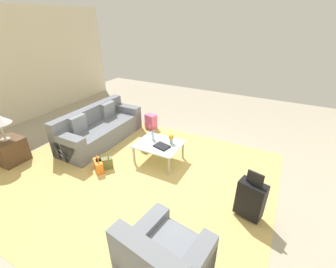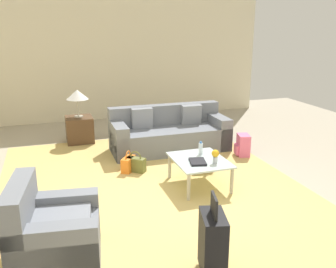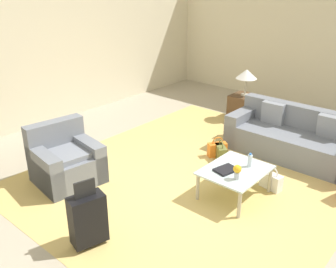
{
  "view_description": "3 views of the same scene",
  "coord_description": "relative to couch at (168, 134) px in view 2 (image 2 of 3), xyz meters",
  "views": [
    {
      "loc": [
        -1.68,
        3.03,
        2.8
      ],
      "look_at": [
        0.0,
        -0.17,
        0.9
      ],
      "focal_mm": 24.0,
      "sensor_mm": 36.0,
      "label": 1
    },
    {
      "loc": [
        -4.42,
        1.57,
        2.35
      ],
      "look_at": [
        -0.0,
        0.12,
        0.98
      ],
      "focal_mm": 40.0,
      "sensor_mm": 36.0,
      "label": 2
    },
    {
      "loc": [
        -3.65,
        -2.79,
        2.89
      ],
      "look_at": [
        -0.14,
        0.27,
        0.91
      ],
      "focal_mm": 40.0,
      "sensor_mm": 36.0,
      "label": 3
    }
  ],
  "objects": [
    {
      "name": "handbag_olive",
      "position": [
        -0.95,
        0.88,
        -0.17
      ],
      "size": [
        0.32,
        0.33,
        0.36
      ],
      "color": "olive",
      "rests_on": "ground"
    },
    {
      "name": "ground_plane",
      "position": [
        -2.19,
        0.6,
        -0.3
      ],
      "size": [
        12.0,
        12.0,
        0.0
      ],
      "primitive_type": "plane",
      "color": "#A89E89"
    },
    {
      "name": "flower_vase",
      "position": [
        -2.01,
        -0.05,
        0.25
      ],
      "size": [
        0.11,
        0.11,
        0.21
      ],
      "color": "#B2B7BC",
      "rests_on": "coffee_table"
    },
    {
      "name": "area_rug",
      "position": [
        -1.59,
        0.8,
        -0.29
      ],
      "size": [
        5.2,
        4.4,
        0.01
      ],
      "primitive_type": "cube",
      "color": "tan",
      "rests_on": "ground"
    },
    {
      "name": "table_lamp",
      "position": [
        1.01,
        1.6,
        0.68
      ],
      "size": [
        0.44,
        0.44,
        0.56
      ],
      "color": "#ADA899",
      "rests_on": "side_table"
    },
    {
      "name": "handbag_orange",
      "position": [
        -0.89,
        0.99,
        -0.17
      ],
      "size": [
        0.34,
        0.3,
        0.36
      ],
      "color": "orange",
      "rests_on": "ground"
    },
    {
      "name": "handbag_white",
      "position": [
        -1.27,
        -0.21,
        -0.17
      ],
      "size": [
        0.19,
        0.34,
        0.36
      ],
      "color": "white",
      "rests_on": "ground"
    },
    {
      "name": "backpack_pink",
      "position": [
        -0.79,
        -1.19,
        -0.11
      ],
      "size": [
        0.34,
        0.31,
        0.4
      ],
      "color": "pink",
      "rests_on": "ground"
    },
    {
      "name": "wall_right",
      "position": [
        2.87,
        0.6,
        1.25
      ],
      "size": [
        0.12,
        8.0,
        3.1
      ],
      "primitive_type": "cube",
      "color": "beige",
      "rests_on": "ground"
    },
    {
      "name": "armchair",
      "position": [
        -3.08,
        2.27,
        0.0
      ],
      "size": [
        1.0,
        0.96,
        0.89
      ],
      "color": "slate",
      "rests_on": "ground"
    },
    {
      "name": "side_table",
      "position": [
        1.01,
        1.6,
        -0.03
      ],
      "size": [
        0.54,
        0.54,
        0.53
      ],
      "primitive_type": "cube",
      "color": "#513823",
      "rests_on": "ground"
    },
    {
      "name": "coffee_table_book",
      "position": [
        -1.91,
        0.18,
        0.14
      ],
      "size": [
        0.35,
        0.29,
        0.03
      ],
      "primitive_type": "cube",
      "rotation": [
        0.0,
        0.0,
        -0.22
      ],
      "color": "black",
      "rests_on": "coffee_table"
    },
    {
      "name": "coffee_table",
      "position": [
        -1.79,
        0.1,
        0.07
      ],
      "size": [
        0.93,
        0.76,
        0.42
      ],
      "color": "silver",
      "rests_on": "ground"
    },
    {
      "name": "water_bottle",
      "position": [
        -1.59,
        0.0,
        0.22
      ],
      "size": [
        0.06,
        0.06,
        0.2
      ],
      "color": "silver",
      "rests_on": "coffee_table"
    },
    {
      "name": "couch",
      "position": [
        0.0,
        0.0,
        0.0
      ],
      "size": [
        0.89,
        2.22,
        0.84
      ],
      "color": "slate",
      "rests_on": "ground"
    },
    {
      "name": "suitcase_black",
      "position": [
        -3.79,
        0.8,
        0.06
      ],
      "size": [
        0.44,
        0.31,
        0.85
      ],
      "color": "black",
      "rests_on": "ground"
    }
  ]
}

